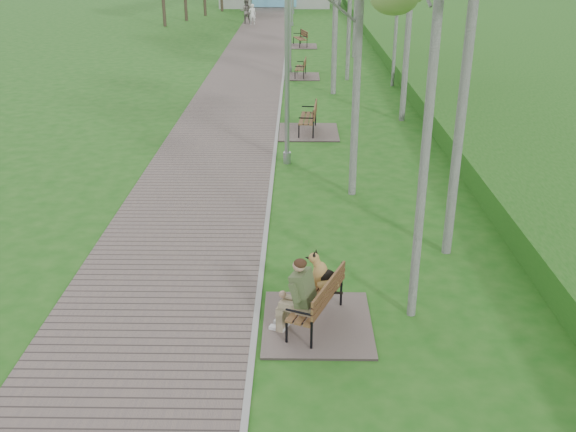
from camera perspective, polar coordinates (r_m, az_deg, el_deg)
ground at (r=13.41m, az=-2.08°, el=-2.48°), size 120.00×120.00×0.00m
walkway at (r=34.13m, az=-3.30°, el=13.55°), size 3.50×67.00×0.04m
kerb at (r=34.05m, az=-0.27°, el=13.57°), size 0.10×67.00×0.05m
embankment at (r=34.49m, az=20.52°, el=12.22°), size 14.00×70.00×1.60m
bench_main at (r=10.47m, az=2.18°, el=-7.75°), size 1.79×1.98×1.56m
bench_second at (r=21.18m, az=1.75°, el=7.99°), size 1.94×2.15×1.19m
bench_third at (r=30.17m, az=1.11°, el=12.60°), size 1.67×1.86×1.03m
bench_far at (r=39.09m, az=1.10°, el=15.13°), size 1.88×2.09×1.15m
lamp_post_near at (r=17.59m, az=-0.09°, el=12.85°), size 0.22×0.22×5.62m
lamp_post_second at (r=31.01m, az=0.21°, el=16.45°), size 0.17×0.17×4.46m
pedestrian_near at (r=49.39m, az=-3.20°, el=17.46°), size 0.60×0.45×1.49m
pedestrian_far at (r=49.97m, az=-3.75°, el=17.69°), size 0.88×0.69×1.79m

